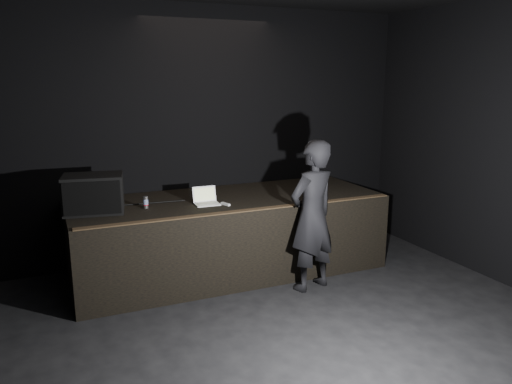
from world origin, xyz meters
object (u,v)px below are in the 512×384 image
at_px(laptop, 206,200).
at_px(beer_can, 146,202).
at_px(stage_riser, 228,234).
at_px(stage_monitor, 94,194).
at_px(person, 312,216).

xyz_separation_m(laptop, beer_can, (-0.73, 0.08, 0.02)).
bearing_deg(beer_can, laptop, -6.24).
height_order(stage_riser, laptop, laptop).
bearing_deg(stage_riser, beer_can, -173.82).
bearing_deg(stage_monitor, beer_can, 5.27).
bearing_deg(laptop, stage_riser, 30.87).
height_order(beer_can, person, person).
distance_m(stage_riser, beer_can, 1.24).
xyz_separation_m(stage_riser, beer_can, (-1.09, -0.12, 0.57)).
xyz_separation_m(stage_monitor, person, (2.39, -0.88, -0.31)).
xyz_separation_m(stage_monitor, laptop, (1.31, -0.13, -0.17)).
bearing_deg(beer_can, person, -24.71).
distance_m(stage_monitor, person, 2.57).
distance_m(stage_riser, stage_monitor, 1.82).
height_order(stage_riser, stage_monitor, stage_monitor).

